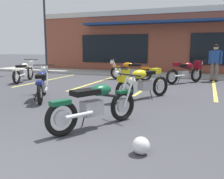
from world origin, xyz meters
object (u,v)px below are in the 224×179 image
object	(u,v)px
motorcycle_black_cruiser	(130,70)
helmet_on_pavement	(141,146)
motorcycle_orange_scrambler	(141,82)
motorcycle_green_cafe_racer	(42,84)
person_in_shorts_foreground	(215,60)
motorcycle_blue_standard	(24,72)
motorcycle_silver_naked	(187,71)
parking_lot_lamp_post	(43,12)
motorcycle_foreground_classic	(96,104)

from	to	relation	value
motorcycle_black_cruiser	helmet_on_pavement	world-z (taller)	motorcycle_black_cruiser
motorcycle_orange_scrambler	motorcycle_green_cafe_racer	bearing A→B (deg)	-159.88
person_in_shorts_foreground	motorcycle_blue_standard	bearing A→B (deg)	-158.28
motorcycle_silver_naked	motorcycle_orange_scrambler	world-z (taller)	same
motorcycle_orange_scrambler	parking_lot_lamp_post	xyz separation A→B (m)	(-7.07, 5.17, 2.96)
helmet_on_pavement	motorcycle_green_cafe_racer	bearing A→B (deg)	143.59
motorcycle_blue_standard	motorcycle_orange_scrambler	xyz separation A→B (m)	(5.86, -1.86, 0.07)
parking_lot_lamp_post	motorcycle_blue_standard	bearing A→B (deg)	-69.85
motorcycle_green_cafe_racer	motorcycle_orange_scrambler	size ratio (longest dim) A/B	1.01
helmet_on_pavement	motorcycle_blue_standard	bearing A→B (deg)	140.60
motorcycle_black_cruiser	motorcycle_blue_standard	bearing A→B (deg)	-152.07
motorcycle_silver_naked	motorcycle_green_cafe_racer	size ratio (longest dim) A/B	0.94
motorcycle_foreground_classic	motorcycle_black_cruiser	world-z (taller)	same
parking_lot_lamp_post	motorcycle_foreground_classic	bearing A→B (deg)	-49.20
motorcycle_blue_standard	person_in_shorts_foreground	bearing A→B (deg)	21.72
parking_lot_lamp_post	helmet_on_pavement	bearing A→B (deg)	-47.93
motorcycle_silver_naked	parking_lot_lamp_post	size ratio (longest dim) A/B	0.32
motorcycle_green_cafe_racer	motorcycle_black_cruiser	bearing A→B (deg)	77.27
motorcycle_green_cafe_racer	parking_lot_lamp_post	world-z (taller)	parking_lot_lamp_post
motorcycle_silver_naked	parking_lot_lamp_post	xyz separation A→B (m)	(-8.06, 1.07, 2.96)
motorcycle_foreground_classic	motorcycle_orange_scrambler	xyz separation A→B (m)	(0.12, 2.88, 0.07)
motorcycle_silver_naked	helmet_on_pavement	world-z (taller)	motorcycle_silver_naked
motorcycle_green_cafe_racer	motorcycle_foreground_classic	bearing A→B (deg)	-35.52
motorcycle_foreground_classic	person_in_shorts_foreground	bearing A→B (deg)	74.18
motorcycle_blue_standard	person_in_shorts_foreground	world-z (taller)	person_in_shorts_foreground
motorcycle_blue_standard	parking_lot_lamp_post	bearing A→B (deg)	110.15
motorcycle_silver_naked	person_in_shorts_foreground	world-z (taller)	person_in_shorts_foreground
motorcycle_orange_scrambler	motorcycle_foreground_classic	bearing A→B (deg)	-92.46
motorcycle_silver_naked	motorcycle_green_cafe_racer	distance (m)	6.33
motorcycle_black_cruiser	helmet_on_pavement	size ratio (longest dim) A/B	8.11
helmet_on_pavement	parking_lot_lamp_post	world-z (taller)	parking_lot_lamp_post
motorcycle_silver_naked	person_in_shorts_foreground	bearing A→B (deg)	39.91
person_in_shorts_foreground	parking_lot_lamp_post	bearing A→B (deg)	179.20
motorcycle_black_cruiser	motorcycle_orange_scrambler	distance (m)	4.42
motorcycle_green_cafe_racer	motorcycle_blue_standard	bearing A→B (deg)	137.32
motorcycle_foreground_classic	person_in_shorts_foreground	world-z (taller)	person_in_shorts_foreground
motorcycle_foreground_classic	motorcycle_blue_standard	bearing A→B (deg)	140.41
motorcycle_foreground_classic	helmet_on_pavement	world-z (taller)	motorcycle_foreground_classic
motorcycle_black_cruiser	motorcycle_blue_standard	size ratio (longest dim) A/B	1.03
motorcycle_blue_standard	motorcycle_orange_scrambler	size ratio (longest dim) A/B	1.12
motorcycle_blue_standard	person_in_shorts_foreground	xyz separation A→B (m)	(7.98, 3.18, 0.49)
motorcycle_orange_scrambler	person_in_shorts_foreground	xyz separation A→B (m)	(2.12, 5.04, 0.42)
person_in_shorts_foreground	parking_lot_lamp_post	world-z (taller)	parking_lot_lamp_post
person_in_shorts_foreground	parking_lot_lamp_post	xyz separation A→B (m)	(-9.19, 0.13, 2.54)
motorcycle_foreground_classic	person_in_shorts_foreground	xyz separation A→B (m)	(2.24, 7.92, 0.49)
motorcycle_orange_scrambler	parking_lot_lamp_post	world-z (taller)	parking_lot_lamp_post
motorcycle_silver_naked	motorcycle_blue_standard	bearing A→B (deg)	-161.94
motorcycle_black_cruiser	motorcycle_silver_naked	bearing A→B (deg)	-0.69
motorcycle_black_cruiser	parking_lot_lamp_post	xyz separation A→B (m)	(-5.49, 1.04, 3.02)
motorcycle_black_cruiser	motorcycle_green_cafe_racer	distance (m)	5.27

